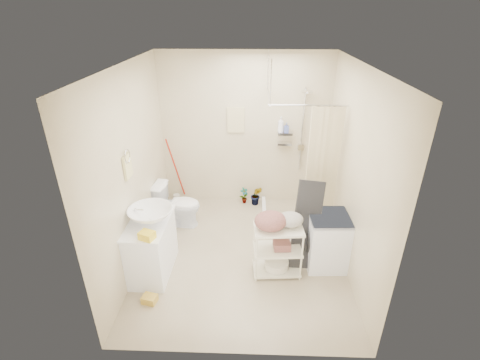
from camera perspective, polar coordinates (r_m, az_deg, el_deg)
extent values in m
plane|color=tan|center=(5.09, 0.29, -12.03)|extent=(3.20, 3.20, 0.00)
cube|color=silver|center=(4.02, 0.38, 18.32)|extent=(2.80, 3.20, 0.04)
cube|color=beige|center=(5.88, 0.80, 7.98)|extent=(2.80, 0.04, 2.60)
cube|color=beige|center=(3.03, -0.60, -11.71)|extent=(2.80, 0.04, 2.60)
cube|color=beige|center=(4.65, -17.19, 1.52)|extent=(0.04, 3.20, 2.60)
cube|color=beige|center=(4.58, 18.12, 0.99)|extent=(0.04, 3.20, 2.60)
cube|color=white|center=(4.73, -14.29, -10.56)|extent=(0.51, 0.89, 0.77)
imported|color=white|center=(4.45, -14.44, -5.61)|extent=(0.59, 0.59, 0.19)
cube|color=yellow|center=(4.18, -15.02, -8.78)|extent=(0.20, 0.18, 0.09)
cube|color=gold|center=(4.51, -14.64, -18.20)|extent=(0.28, 0.24, 0.13)
imported|color=white|center=(5.62, -10.15, -3.98)|extent=(0.74, 0.47, 0.72)
imported|color=#94391F|center=(6.22, 0.69, -2.56)|extent=(0.19, 0.18, 0.30)
imported|color=brown|center=(6.16, 2.70, -2.54)|extent=(0.22, 0.18, 0.36)
cube|color=beige|center=(5.81, -0.69, 9.80)|extent=(0.28, 0.03, 0.42)
imported|color=white|center=(5.79, 6.71, 9.03)|extent=(0.12, 0.12, 0.26)
imported|color=#48579E|center=(5.79, 7.64, 8.48)|extent=(0.08, 0.08, 0.17)
cube|color=white|center=(4.85, 14.03, -9.59)|extent=(0.54, 0.55, 0.76)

